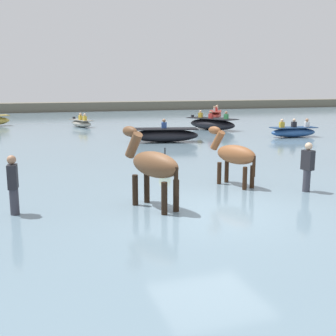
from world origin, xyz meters
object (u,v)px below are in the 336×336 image
boat_near_port (81,123)px  person_onlooker_right (307,170)px  horse_trailing_chestnut (234,156)px  person_wading_close (13,189)px  horse_lead_bay (153,166)px  boat_distant_east (164,135)px  channel_buoy (165,169)px  boat_mid_channel (293,132)px  boat_near_starboard (212,124)px  boat_far_offshore (215,114)px

boat_near_port → person_onlooker_right: person_onlooker_right is taller
horse_trailing_chestnut → person_wading_close: horse_trailing_chestnut is taller
horse_lead_bay → horse_trailing_chestnut: 3.20m
person_onlooker_right → person_wading_close: size_ratio=1.00×
boat_distant_east → channel_buoy: size_ratio=4.07×
person_wading_close → channel_buoy: 5.40m
boat_mid_channel → boat_near_port: 14.30m
horse_trailing_chestnut → channel_buoy: size_ratio=2.14×
horse_trailing_chestnut → boat_near_starboard: horse_trailing_chestnut is taller
boat_near_starboard → boat_far_offshore: 9.90m
horse_lead_bay → person_onlooker_right: 4.44m
horse_lead_bay → horse_trailing_chestnut: (2.86, 1.45, -0.13)m
boat_distant_east → channel_buoy: (-2.54, -7.90, -0.14)m
boat_near_starboard → person_wading_close: person_wading_close is taller
boat_near_starboard → boat_near_port: (-7.80, 4.66, -0.12)m
boat_distant_east → channel_buoy: bearing=-107.8°
horse_lead_bay → boat_near_starboard: 18.28m
boat_near_port → person_onlooker_right: (3.47, -20.53, 0.33)m
person_onlooker_right → person_wading_close: bearing=177.9°
boat_far_offshore → channel_buoy: 24.51m
channel_buoy → person_onlooker_right: bearing=-46.8°
boat_near_starboard → person_onlooker_right: (-4.32, -15.87, 0.21)m
boat_distant_east → person_wading_close: bearing=-123.0°
boat_distant_east → person_wading_close: size_ratio=2.26×
boat_near_port → boat_distant_east: 9.88m
horse_trailing_chestnut → boat_mid_channel: size_ratio=0.71×
horse_lead_bay → boat_mid_channel: size_ratio=0.79×
horse_trailing_chestnut → boat_far_offshore: horse_trailing_chestnut is taller
horse_lead_bay → boat_mid_channel: bearing=43.8°
boat_distant_east → boat_near_starboard: bearing=44.7°
boat_near_port → boat_near_starboard: bearing=-30.9°
boat_far_offshore → boat_mid_channel: bearing=-96.7°
horse_trailing_chestnut → boat_distant_east: size_ratio=0.53×
boat_near_starboard → boat_mid_channel: bearing=-62.1°
horse_lead_bay → channel_buoy: bearing=67.4°
boat_near_starboard → boat_mid_channel: (2.68, -5.06, -0.09)m
boat_far_offshore → person_wading_close: (-16.17, -24.49, 0.27)m
person_wading_close → channel_buoy: person_wading_close is taller
horse_lead_bay → boat_near_port: horse_lead_bay is taller
boat_far_offshore → boat_distant_east: 16.42m
boat_far_offshore → channel_buoy: size_ratio=3.95×
horse_lead_bay → channel_buoy: 3.74m
horse_lead_bay → boat_near_starboard: (8.74, 16.04, -0.62)m
boat_far_offshore → boat_near_port: boat_far_offshore is taller
person_wading_close → horse_lead_bay: bearing=-8.1°
boat_near_port → channel_buoy: bearing=-88.5°
boat_near_port → boat_distant_east: bearing=-72.4°
horse_lead_bay → channel_buoy: horse_lead_bay is taller
boat_near_port → person_wading_close: person_wading_close is taller
boat_far_offshore → boat_distant_east: size_ratio=0.97×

